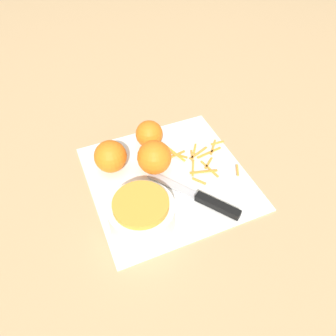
{
  "coord_description": "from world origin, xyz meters",
  "views": [
    {
      "loc": [
        -0.49,
        0.21,
        0.61
      ],
      "look_at": [
        0.0,
        0.0,
        0.04
      ],
      "focal_mm": 35.0,
      "sensor_mm": 36.0,
      "label": 1
    }
  ],
  "objects_px": {
    "knife": "(208,201)",
    "orange_right": "(154,157)",
    "orange_back": "(110,156)",
    "orange_left": "(148,134)",
    "bowl_speckled": "(142,212)"
  },
  "relations": [
    {
      "from": "bowl_speckled",
      "to": "orange_back",
      "type": "xyz_separation_m",
      "value": [
        0.18,
        0.01,
        0.01
      ]
    },
    {
      "from": "orange_left",
      "to": "orange_right",
      "type": "xyz_separation_m",
      "value": [
        -0.09,
        0.02,
        0.01
      ]
    },
    {
      "from": "bowl_speckled",
      "to": "orange_right",
      "type": "height_order",
      "value": "orange_right"
    },
    {
      "from": "bowl_speckled",
      "to": "orange_back",
      "type": "bearing_deg",
      "value": 4.66
    },
    {
      "from": "orange_left",
      "to": "orange_right",
      "type": "bearing_deg",
      "value": 169.82
    },
    {
      "from": "orange_left",
      "to": "orange_right",
      "type": "relative_size",
      "value": 0.86
    },
    {
      "from": "knife",
      "to": "orange_back",
      "type": "height_order",
      "value": "orange_back"
    },
    {
      "from": "knife",
      "to": "orange_left",
      "type": "xyz_separation_m",
      "value": [
        0.24,
        0.06,
        0.03
      ]
    },
    {
      "from": "orange_left",
      "to": "orange_right",
      "type": "distance_m",
      "value": 0.09
    },
    {
      "from": "bowl_speckled",
      "to": "knife",
      "type": "relative_size",
      "value": 0.68
    },
    {
      "from": "knife",
      "to": "orange_left",
      "type": "bearing_deg",
      "value": -21.73
    },
    {
      "from": "knife",
      "to": "orange_right",
      "type": "relative_size",
      "value": 2.51
    },
    {
      "from": "bowl_speckled",
      "to": "knife",
      "type": "distance_m",
      "value": 0.16
    },
    {
      "from": "orange_right",
      "to": "orange_back",
      "type": "height_order",
      "value": "orange_right"
    },
    {
      "from": "orange_left",
      "to": "orange_back",
      "type": "relative_size",
      "value": 0.9
    }
  ]
}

